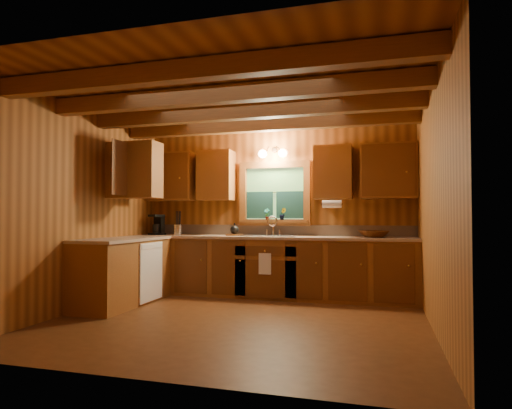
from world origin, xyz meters
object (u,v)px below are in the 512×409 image
object	(u,v)px
coffee_maker	(158,225)
wicker_basket	(374,234)
sink	(271,239)
cutting_board	(234,235)

from	to	relation	value
coffee_maker	wicker_basket	bearing A→B (deg)	21.79
coffee_maker	sink	bearing A→B (deg)	22.60
sink	cutting_board	world-z (taller)	sink
sink	cutting_board	size ratio (longest dim) A/B	3.15
cutting_board	wicker_basket	xyz separation A→B (m)	(2.07, -0.06, 0.04)
coffee_maker	cutting_board	bearing A→B (deg)	23.19
cutting_board	wicker_basket	world-z (taller)	wicker_basket
sink	cutting_board	bearing A→B (deg)	178.70
cutting_board	coffee_maker	bearing A→B (deg)	164.28
coffee_maker	cutting_board	distance (m)	1.30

